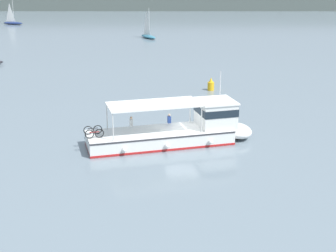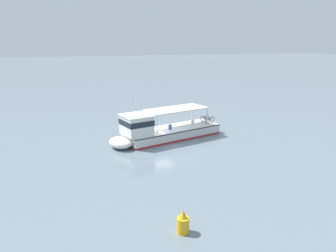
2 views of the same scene
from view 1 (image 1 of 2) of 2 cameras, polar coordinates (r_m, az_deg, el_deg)
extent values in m
plane|color=slate|center=(38.75, 1.68, -1.59)|extent=(400.00, 400.00, 0.00)
cube|color=#515B56|center=(161.40, 0.47, 14.12)|extent=(400.00, 28.00, 4.66)
cube|color=white|center=(37.61, -0.88, -1.31)|extent=(11.26, 5.93, 1.10)
ellipsoid|color=white|center=(39.52, 7.86, -0.52)|extent=(2.90, 3.42, 1.01)
cube|color=red|center=(37.76, -0.88, -1.95)|extent=(11.27, 5.97, 0.16)
cube|color=#2D2D33|center=(37.46, -0.89, -0.63)|extent=(11.28, 5.99, 0.10)
cube|color=white|center=(38.42, 5.48, 1.38)|extent=(3.22, 3.31, 1.90)
cube|color=#19232D|center=(38.33, 5.49, 1.86)|extent=(3.28, 3.38, 0.56)
cube|color=white|center=(38.15, 5.52, 2.83)|extent=(3.42, 3.51, 0.12)
cube|color=white|center=(36.73, -1.58, 2.47)|extent=(7.24, 4.61, 0.10)
cylinder|color=silver|center=(39.13, 2.59, 1.83)|extent=(0.08, 0.08, 2.00)
cylinder|color=silver|center=(36.66, 3.88, 0.69)|extent=(0.08, 0.08, 2.00)
cylinder|color=silver|center=(37.72, -6.86, 1.10)|extent=(0.08, 0.08, 2.00)
cylinder|color=silver|center=(35.15, -6.19, -0.14)|extent=(0.08, 0.08, 2.00)
cylinder|color=silver|center=(37.97, 6.00, 4.55)|extent=(0.06, 0.06, 2.20)
sphere|color=white|center=(36.98, 4.92, -1.80)|extent=(0.36, 0.36, 0.36)
sphere|color=white|center=(36.03, -0.02, -2.27)|extent=(0.36, 0.36, 0.36)
sphere|color=white|center=(35.40, -4.88, -2.72)|extent=(0.36, 0.36, 0.36)
torus|color=black|center=(36.96, -7.91, -0.39)|extent=(0.65, 0.23, 0.66)
torus|color=black|center=(36.88, -8.99, -0.48)|extent=(0.65, 0.23, 0.66)
cylinder|color=#232328|center=(36.88, -8.46, -0.26)|extent=(0.69, 0.24, 0.06)
torus|color=black|center=(36.11, -7.72, -0.82)|extent=(0.65, 0.23, 0.66)
torus|color=black|center=(36.03, -8.82, -0.92)|extent=(0.65, 0.23, 0.66)
cylinder|color=maroon|center=(36.03, -8.28, -0.69)|extent=(0.69, 0.24, 0.06)
cube|color=white|center=(37.89, -4.11, 0.40)|extent=(0.30, 0.37, 0.52)
sphere|color=tan|center=(37.78, -4.13, 0.94)|extent=(0.20, 0.20, 0.20)
cube|color=#2D4CA5|center=(38.49, 0.21, 0.73)|extent=(0.30, 0.37, 0.52)
sphere|color=beige|center=(38.39, 0.21, 1.26)|extent=(0.20, 0.20, 0.20)
ellipsoid|color=navy|center=(120.07, -17.07, 11.09)|extent=(4.99, 2.88, 0.60)
cylinder|color=silver|center=(119.64, -17.07, 12.37)|extent=(0.08, 0.08, 4.80)
pyramid|color=white|center=(120.14, -17.40, 12.21)|extent=(1.63, 0.61, 4.08)
ellipsoid|color=teal|center=(93.17, -2.16, 10.09)|extent=(3.61, 4.86, 0.60)
cylinder|color=silver|center=(92.58, -2.09, 11.72)|extent=(0.08, 0.08, 4.80)
pyramid|color=white|center=(93.35, -2.36, 11.58)|extent=(0.90, 1.50, 4.08)
cylinder|color=gold|center=(54.17, 4.94, 4.52)|extent=(0.70, 0.70, 0.90)
cone|color=gold|center=(54.01, 4.96, 5.24)|extent=(0.42, 0.42, 0.50)
camera|label=2|loc=(67.63, 8.99, 15.41)|focal=33.75mm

